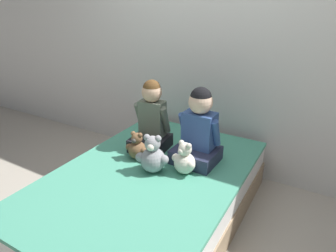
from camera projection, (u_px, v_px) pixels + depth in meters
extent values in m
plane|color=#B2A899|center=(150.00, 218.00, 2.44)|extent=(14.00, 14.00, 0.00)
cube|color=silver|center=(210.00, 44.00, 2.80)|extent=(8.00, 0.06, 2.50)
cube|color=#997F60|center=(149.00, 207.00, 2.40)|extent=(1.32, 1.96, 0.22)
cube|color=white|center=(149.00, 187.00, 2.32)|extent=(1.30, 1.92, 0.18)
cube|color=#4CA384|center=(148.00, 175.00, 2.27)|extent=(1.31, 1.94, 0.03)
cube|color=black|center=(150.00, 143.00, 2.62)|extent=(0.32, 0.33, 0.11)
cube|color=#5B6656|center=(152.00, 118.00, 2.57)|extent=(0.22, 0.14, 0.31)
sphere|color=#DBAD89|center=(152.00, 92.00, 2.48)|extent=(0.17, 0.17, 0.17)
sphere|color=brown|center=(152.00, 89.00, 2.47)|extent=(0.15, 0.15, 0.15)
cylinder|color=#5B6656|center=(140.00, 115.00, 2.62)|extent=(0.07, 0.14, 0.26)
cylinder|color=#5B6656|center=(165.00, 120.00, 2.52)|extent=(0.07, 0.14, 0.26)
cube|color=#282D47|center=(196.00, 155.00, 2.42)|extent=(0.35, 0.33, 0.11)
cube|color=#33518E|center=(199.00, 130.00, 2.37)|extent=(0.25, 0.17, 0.29)
sphere|color=beige|center=(201.00, 102.00, 2.28)|extent=(0.19, 0.19, 0.19)
sphere|color=black|center=(201.00, 98.00, 2.27)|extent=(0.17, 0.17, 0.17)
cylinder|color=#33518E|center=(184.00, 125.00, 2.44)|extent=(0.06, 0.13, 0.24)
cylinder|color=#33518E|center=(216.00, 133.00, 2.30)|extent=(0.06, 0.13, 0.24)
sphere|color=brown|center=(137.00, 150.00, 2.46)|extent=(0.15, 0.15, 0.15)
sphere|color=brown|center=(137.00, 138.00, 2.41)|extent=(0.09, 0.09, 0.09)
sphere|color=#4C4742|center=(134.00, 141.00, 2.38)|extent=(0.04, 0.04, 0.04)
sphere|color=brown|center=(133.00, 133.00, 2.41)|extent=(0.04, 0.04, 0.04)
sphere|color=brown|center=(140.00, 135.00, 2.38)|extent=(0.04, 0.04, 0.04)
sphere|color=brown|center=(129.00, 147.00, 2.47)|extent=(0.06, 0.06, 0.06)
sphere|color=brown|center=(144.00, 151.00, 2.41)|extent=(0.06, 0.06, 0.06)
sphere|color=silver|center=(185.00, 163.00, 2.25)|extent=(0.16, 0.16, 0.16)
sphere|color=silver|center=(185.00, 149.00, 2.20)|extent=(0.10, 0.10, 0.10)
sphere|color=white|center=(181.00, 152.00, 2.18)|extent=(0.05, 0.05, 0.05)
sphere|color=silver|center=(182.00, 143.00, 2.21)|extent=(0.04, 0.04, 0.04)
sphere|color=silver|center=(189.00, 146.00, 2.16)|extent=(0.04, 0.04, 0.04)
sphere|color=silver|center=(176.00, 158.00, 2.28)|extent=(0.06, 0.06, 0.06)
sphere|color=silver|center=(191.00, 165.00, 2.18)|extent=(0.06, 0.06, 0.06)
sphere|color=#939399|center=(153.00, 160.00, 2.26)|extent=(0.19, 0.19, 0.19)
sphere|color=#939399|center=(153.00, 144.00, 2.21)|extent=(0.12, 0.12, 0.12)
sphere|color=white|center=(151.00, 147.00, 2.17)|extent=(0.05, 0.05, 0.05)
sphere|color=#939399|center=(147.00, 137.00, 2.20)|extent=(0.05, 0.05, 0.05)
sphere|color=#939399|center=(158.00, 139.00, 2.18)|extent=(0.05, 0.05, 0.05)
sphere|color=#939399|center=(141.00, 157.00, 2.26)|extent=(0.07, 0.07, 0.07)
sphere|color=#939399|center=(164.00, 160.00, 2.22)|extent=(0.07, 0.07, 0.07)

